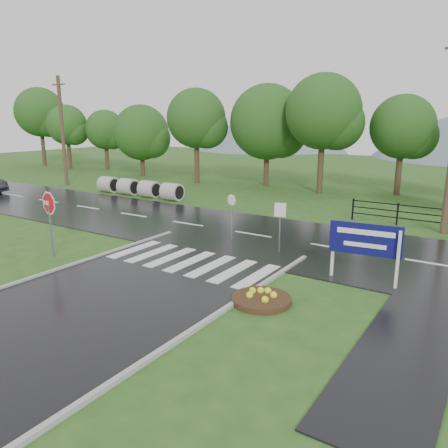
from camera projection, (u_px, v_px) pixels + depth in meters
The scene contains 15 objects.
ground at pixel (88, 308), 13.09m from camera, with size 120.00×120.00×0.00m, color #2A551C.
main_road at pixel (253, 235), 21.22m from camera, with size 90.00×8.00×0.04m, color black.
walkway at pixel (417, 328), 11.82m from camera, with size 2.20×11.00×0.04m, color black.
crosswalk at pixel (190, 261), 17.14m from camera, with size 6.50×2.80×0.02m.
curb_right at pixel (43, 431), 7.95m from camera, with size 0.15×24.00×0.12m, color #A3A39B.
fence_west at pixel (447, 217), 21.80m from camera, with size 9.58×0.08×1.20m.
hills at pixel (446, 258), 67.74m from camera, with size 102.00×48.00×48.00m.
treeline at pixel (359, 196), 32.07m from camera, with size 83.20×5.20×10.00m.
culvert_pipes at pixel (139, 188), 31.75m from camera, with size 7.60×1.20×1.20m.
stop_sign at pixel (49, 209), 17.47m from camera, with size 1.28×0.18×2.88m.
estate_billboard at pixel (365, 242), 14.79m from camera, with size 2.39×0.35×2.10m.
flower_bed at pixel (262, 298), 13.44m from camera, with size 1.85×1.85×0.37m.
reg_sign_small at pixel (280, 218), 18.07m from camera, with size 0.47×0.15×2.16m.
reg_sign_round at pixel (232, 212), 19.93m from camera, with size 0.50×0.14×2.19m.
utility_pole_west at pixel (62, 131), 35.93m from camera, with size 1.58×0.30×8.86m.
Camera 1 is at (10.05, -7.91, 5.54)m, focal length 35.00 mm.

